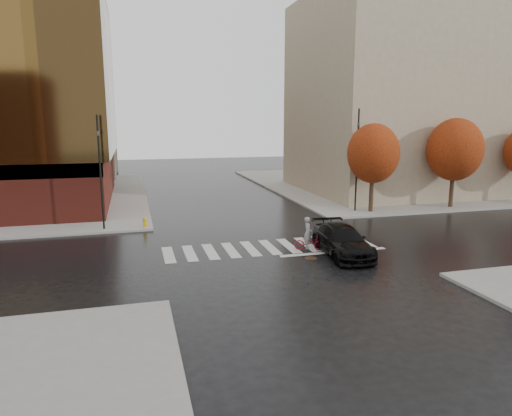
{
  "coord_description": "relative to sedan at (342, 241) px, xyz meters",
  "views": [
    {
      "loc": [
        -7.09,
        -22.67,
        6.92
      ],
      "look_at": [
        -0.46,
        1.71,
        2.0
      ],
      "focal_mm": 32.0,
      "sensor_mm": 36.0,
      "label": 1
    }
  ],
  "objects": [
    {
      "name": "cyclist",
      "position": [
        -1.37,
        1.23,
        -0.12
      ],
      "size": [
        1.7,
        1.05,
        1.82
      ],
      "rotation": [
        0.0,
        0.0,
        1.24
      ],
      "color": "maroon",
      "rests_on": "ground"
    },
    {
      "name": "crosswalk",
      "position": [
        -3.22,
        2.3,
        -0.74
      ],
      "size": [
        12.0,
        3.0,
        0.01
      ],
      "primitive_type": "cube",
      "color": "silver",
      "rests_on": "ground"
    },
    {
      "name": "manhole",
      "position": [
        -1.8,
        -0.2,
        -0.74
      ],
      "size": [
        0.78,
        0.78,
        0.01
      ],
      "primitive_type": "cylinder",
      "rotation": [
        0.0,
        0.0,
        0.3
      ],
      "color": "#49321A",
      "rests_on": "ground"
    },
    {
      "name": "building_nw_far",
      "position": [
        -19.22,
        38.8,
        9.4
      ],
      "size": [
        14.0,
        12.0,
        20.0
      ],
      "primitive_type": "cube",
      "color": "gray",
      "rests_on": "sidewalk_nw"
    },
    {
      "name": "tree_ne_b",
      "position": [
        13.78,
        9.2,
        3.87
      ],
      "size": [
        4.2,
        4.2,
        6.89
      ],
      "color": "#302015",
      "rests_on": "sidewalk_ne"
    },
    {
      "name": "fire_hydrant",
      "position": [
        -9.72,
        8.3,
        -0.22
      ],
      "size": [
        0.24,
        0.24,
        0.69
      ],
      "color": "#CAA00B",
      "rests_on": "sidewalk_nw"
    },
    {
      "name": "traffic_light_nw",
      "position": [
        -12.22,
        8.59,
        3.39
      ],
      "size": [
        0.2,
        0.18,
        7.05
      ],
      "rotation": [
        0.0,
        0.0,
        -1.8
      ],
      "color": "black",
      "rests_on": "sidewalk_nw"
    },
    {
      "name": "building_ne_tan",
      "position": [
        13.78,
        18.8,
        8.4
      ],
      "size": [
        16.0,
        16.0,
        18.0
      ],
      "primitive_type": "cube",
      "color": "gray",
      "rests_on": "sidewalk_ne"
    },
    {
      "name": "traffic_light_ne",
      "position": [
        5.78,
        9.75,
        3.73
      ],
      "size": [
        0.17,
        0.2,
        7.55
      ],
      "rotation": [
        0.0,
        0.0,
        3.2
      ],
      "color": "black",
      "rests_on": "sidewalk_ne"
    },
    {
      "name": "sidewalk_ne",
      "position": [
        17.78,
        22.8,
        -0.67
      ],
      "size": [
        30.0,
        30.0,
        0.15
      ],
      "primitive_type": "cube",
      "color": "gray",
      "rests_on": "ground"
    },
    {
      "name": "tree_ne_a",
      "position": [
        6.78,
        9.2,
        3.71
      ],
      "size": [
        3.8,
        3.8,
        6.5
      ],
      "color": "#302015",
      "rests_on": "sidewalk_ne"
    },
    {
      "name": "sedan",
      "position": [
        0.0,
        0.0,
        0.0
      ],
      "size": [
        2.47,
        5.28,
        1.49
      ],
      "primitive_type": "imported",
      "rotation": [
        0.0,
        0.0,
        -0.07
      ],
      "color": "black",
      "rests_on": "ground"
    },
    {
      "name": "ground",
      "position": [
        -3.22,
        1.8,
        -0.75
      ],
      "size": [
        120.0,
        120.0,
        0.0
      ],
      "primitive_type": "plane",
      "color": "black",
      "rests_on": "ground"
    }
  ]
}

